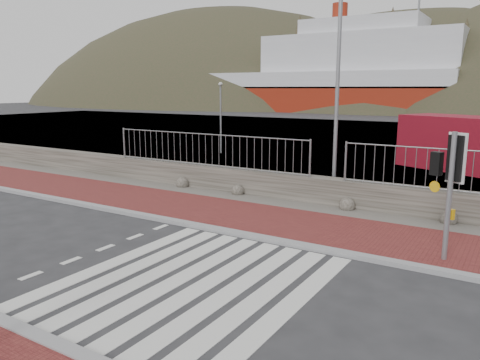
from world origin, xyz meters
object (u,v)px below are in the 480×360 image
Objects in this scene: streetlight at (342,76)px; traffic_signal_far at (450,169)px; ferry at (322,78)px; shipping_container at (468,144)px.

traffic_signal_far is at bearing -48.30° from streetlight.
ferry reaches higher than streetlight.
ferry is 17.35× the size of traffic_signal_far.
streetlight is at bearing -23.69° from traffic_signal_far.
ferry is at bearing 111.27° from streetlight.
shipping_container is (3.08, 8.76, -2.92)m from streetlight.
ferry reaches higher than traffic_signal_far.
ferry is at bearing -42.43° from traffic_signal_far.
ferry is 8.34× the size of shipping_container.
streetlight is 9.74m from shipping_container.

